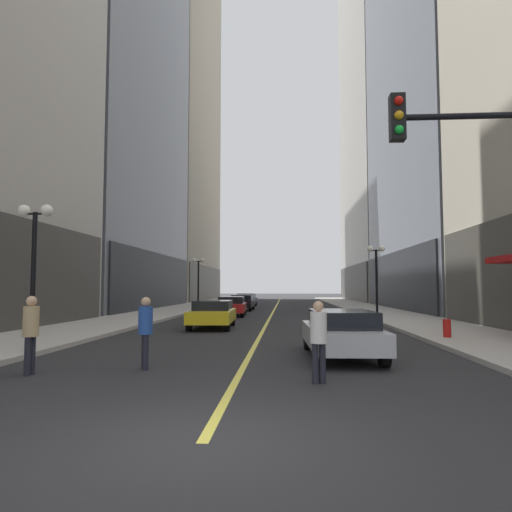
# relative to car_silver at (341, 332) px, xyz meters

# --- Properties ---
(ground_plane) EXTENTS (200.00, 200.00, 0.00)m
(ground_plane) POSITION_rel_car_silver_xyz_m (-2.60, 27.84, -0.72)
(ground_plane) COLOR #262628
(sidewalk_left) EXTENTS (4.50, 78.00, 0.15)m
(sidewalk_left) POSITION_rel_car_silver_xyz_m (-10.85, 27.84, -0.65)
(sidewalk_left) COLOR #ADA8A0
(sidewalk_left) RESTS_ON ground
(sidewalk_right) EXTENTS (4.50, 78.00, 0.15)m
(sidewalk_right) POSITION_rel_car_silver_xyz_m (5.65, 27.84, -0.65)
(sidewalk_right) COLOR #ADA8A0
(sidewalk_right) RESTS_ON ground
(lane_centre_stripe) EXTENTS (0.16, 70.00, 0.01)m
(lane_centre_stripe) POSITION_rel_car_silver_xyz_m (-2.60, 27.84, -0.72)
(lane_centre_stripe) COLOR #E5D64C
(lane_centre_stripe) RESTS_ON ground
(building_left_mid) EXTENTS (14.65, 24.00, 48.17)m
(building_left_mid) POSITION_rel_car_silver_xyz_m (-20.32, 27.34, 23.29)
(building_left_mid) COLOR slate
(building_left_mid) RESTS_ON ground
(building_left_far) EXTENTS (14.36, 26.00, 58.69)m
(building_left_far) POSITION_rel_car_silver_xyz_m (-20.18, 52.84, 28.55)
(building_left_far) COLOR #B7AD99
(building_left_far) RESTS_ON ground
(building_right_mid) EXTENTS (11.58, 24.00, 44.36)m
(building_right_mid) POSITION_rel_car_silver_xyz_m (13.59, 27.34, 21.37)
(building_right_mid) COLOR slate
(building_right_mid) RESTS_ON ground
(building_right_far) EXTENTS (12.04, 26.00, 60.92)m
(building_right_far) POSITION_rel_car_silver_xyz_m (13.83, 52.84, 29.65)
(building_right_far) COLOR #A8A399
(building_right_far) RESTS_ON ground
(car_silver) EXTENTS (2.02, 4.56, 1.32)m
(car_silver) POSITION_rel_car_silver_xyz_m (0.00, 0.00, 0.00)
(car_silver) COLOR #B7B7BC
(car_silver) RESTS_ON ground
(car_yellow) EXTENTS (2.10, 4.44, 1.32)m
(car_yellow) POSITION_rel_car_silver_xyz_m (-5.07, 8.86, 0.00)
(car_yellow) COLOR yellow
(car_yellow) RESTS_ON ground
(car_red) EXTENTS (2.11, 4.81, 1.32)m
(car_red) POSITION_rel_car_silver_xyz_m (-5.29, 18.24, 0.00)
(car_red) COLOR #B21919
(car_red) RESTS_ON ground
(car_black) EXTENTS (1.90, 4.42, 1.32)m
(car_black) POSITION_rel_car_silver_xyz_m (-5.24, 25.49, -0.00)
(car_black) COLOR black
(car_black) RESTS_ON ground
(car_navy) EXTENTS (2.04, 4.34, 1.32)m
(car_navy) POSITION_rel_car_silver_xyz_m (-5.64, 33.77, -0.00)
(car_navy) COLOR #141E4C
(car_navy) RESTS_ON ground
(pedestrian_in_tan_trench) EXTENTS (0.37, 0.37, 1.77)m
(pedestrian_in_tan_trench) POSITION_rel_car_silver_xyz_m (-7.28, -2.99, 0.31)
(pedestrian_in_tan_trench) COLOR black
(pedestrian_in_tan_trench) RESTS_ON ground
(pedestrian_in_white_shirt) EXTENTS (0.44, 0.44, 1.68)m
(pedestrian_in_white_shirt) POSITION_rel_car_silver_xyz_m (-0.87, -3.44, 0.26)
(pedestrian_in_white_shirt) COLOR black
(pedestrian_in_white_shirt) RESTS_ON ground
(pedestrian_in_blue_hoodie) EXTENTS (0.46, 0.46, 1.73)m
(pedestrian_in_blue_hoodie) POSITION_rel_car_silver_xyz_m (-4.91, -2.14, 0.29)
(pedestrian_in_blue_hoodie) COLOR black
(pedestrian_in_blue_hoodie) RESTS_ON ground
(street_lamp_left_near) EXTENTS (1.06, 0.36, 4.43)m
(street_lamp_left_near) POSITION_rel_car_silver_xyz_m (-9.00, 0.02, 2.54)
(street_lamp_left_near) COLOR black
(street_lamp_left_near) RESTS_ON ground
(street_lamp_left_far) EXTENTS (1.06, 0.36, 4.43)m
(street_lamp_left_far) POSITION_rel_car_silver_xyz_m (-9.00, 25.36, 2.54)
(street_lamp_left_far) COLOR black
(street_lamp_left_far) RESTS_ON ground
(street_lamp_right_mid) EXTENTS (1.06, 0.36, 4.43)m
(street_lamp_right_mid) POSITION_rel_car_silver_xyz_m (3.80, 14.41, 2.54)
(street_lamp_right_mid) COLOR black
(street_lamp_right_mid) RESTS_ON ground
(fire_hydrant_right) EXTENTS (0.28, 0.28, 0.80)m
(fire_hydrant_right) POSITION_rel_car_silver_xyz_m (4.30, 4.16, -0.32)
(fire_hydrant_right) COLOR red
(fire_hydrant_right) RESTS_ON ground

